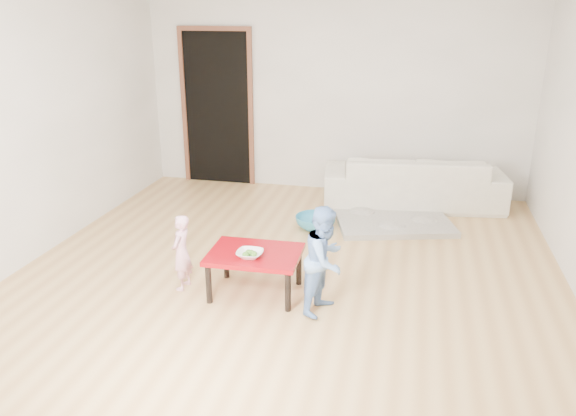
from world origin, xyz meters
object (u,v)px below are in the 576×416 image
(sofa, at_px, (413,180))
(child_pink, at_px, (181,252))
(bowl, at_px, (250,254))
(red_table, at_px, (255,273))
(child_blue, at_px, (325,260))
(basin, at_px, (315,222))

(sofa, relative_size, child_pink, 3.20)
(bowl, relative_size, child_pink, 0.32)
(red_table, height_order, child_blue, child_blue)
(red_table, relative_size, bowl, 3.53)
(child_pink, distance_m, basin, 1.90)
(sofa, bearing_deg, red_table, 57.09)
(child_blue, bearing_deg, basin, 31.07)
(child_blue, bearing_deg, child_pink, 103.98)
(sofa, height_order, basin, sofa)
(red_table, height_order, basin, red_table)
(sofa, height_order, bowl, sofa)
(child_blue, distance_m, basin, 1.85)
(bowl, height_order, child_blue, child_blue)
(bowl, distance_m, basin, 1.77)
(bowl, bearing_deg, child_blue, -4.05)
(child_pink, xyz_separation_m, child_blue, (1.27, -0.10, 0.11))
(child_blue, relative_size, basin, 1.99)
(sofa, bearing_deg, bowl, 57.72)
(bowl, height_order, basin, bowl)
(red_table, xyz_separation_m, child_pink, (-0.65, -0.05, 0.15))
(child_pink, xyz_separation_m, basin, (0.88, 1.66, -0.27))
(child_blue, xyz_separation_m, basin, (-0.39, 1.77, -0.38))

